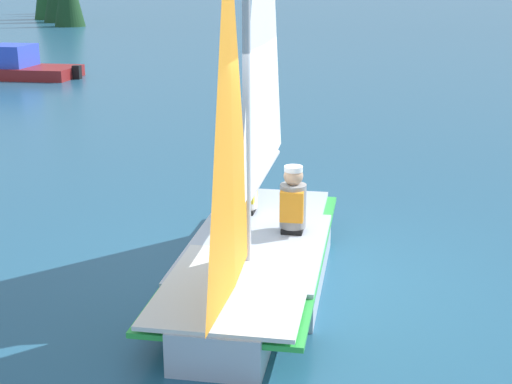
# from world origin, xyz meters

# --- Properties ---
(ground_plane) EXTENTS (260.00, 260.00, 0.00)m
(ground_plane) POSITION_xyz_m (0.00, 0.00, 0.00)
(ground_plane) COLOR #235675
(sailboat_main) EXTENTS (4.35, 3.20, 5.28)m
(sailboat_main) POSITION_xyz_m (-0.01, 0.01, 0.76)
(sailboat_main) COLOR #B2BCCC
(sailboat_main) RESTS_ON ground_plane
(sailor_helm) EXTENTS (0.42, 0.40, 1.16)m
(sailor_helm) POSITION_xyz_m (-0.29, 0.53, 0.63)
(sailor_helm) COLOR black
(sailor_helm) RESTS_ON ground_plane
(sailor_crew) EXTENTS (0.42, 0.40, 1.16)m
(sailor_crew) POSITION_xyz_m (-1.12, 0.21, 0.63)
(sailor_crew) COLOR black
(sailor_crew) RESTS_ON ground_plane
(motorboat_distant) EXTENTS (3.37, 4.18, 1.06)m
(motorboat_distant) POSITION_xyz_m (-18.01, -2.59, 0.37)
(motorboat_distant) COLOR maroon
(motorboat_distant) RESTS_ON ground_plane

